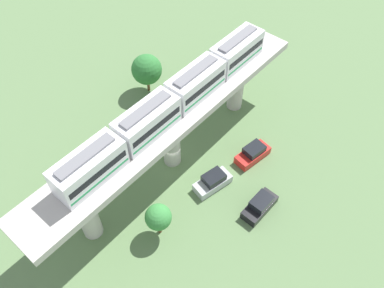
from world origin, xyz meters
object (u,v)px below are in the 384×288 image
(parked_car_silver, at_px, (213,182))
(tree_mid_lot, at_px, (158,217))
(tree_near_viaduct, at_px, (147,70))
(train, at_px, (172,101))
(parked_car_red, at_px, (253,154))
(parked_car_black, at_px, (260,206))

(parked_car_silver, height_order, tree_mid_lot, tree_mid_lot)
(tree_near_viaduct, bearing_deg, train, -30.67)
(train, distance_m, tree_near_viaduct, 13.21)
(train, height_order, tree_near_viaduct, train)
(train, xyz_separation_m, parked_car_red, (6.64, 5.79, -8.29))
(parked_car_silver, bearing_deg, parked_car_red, 92.53)
(train, xyz_separation_m, tree_mid_lot, (5.06, -7.84, -6.15))
(parked_car_red, height_order, parked_car_silver, same)
(parked_car_silver, bearing_deg, tree_near_viaduct, 171.05)
(tree_mid_lot, bearing_deg, train, 122.81)
(parked_car_silver, distance_m, parked_car_black, 5.57)
(parked_car_silver, height_order, tree_near_viaduct, tree_near_viaduct)
(parked_car_red, distance_m, tree_mid_lot, 13.89)
(train, relative_size, tree_near_viaduct, 5.06)
(train, relative_size, tree_mid_lot, 6.52)
(parked_car_silver, bearing_deg, train, -169.02)
(train, xyz_separation_m, parked_car_black, (11.10, 0.70, -8.29))
(parked_car_black, distance_m, tree_near_viaduct, 22.24)
(train, bearing_deg, parked_car_silver, -1.59)
(train, xyz_separation_m, parked_car_silver, (5.59, -0.16, -8.29))
(parked_car_silver, distance_m, tree_mid_lot, 8.00)
(train, bearing_deg, tree_mid_lot, -57.19)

